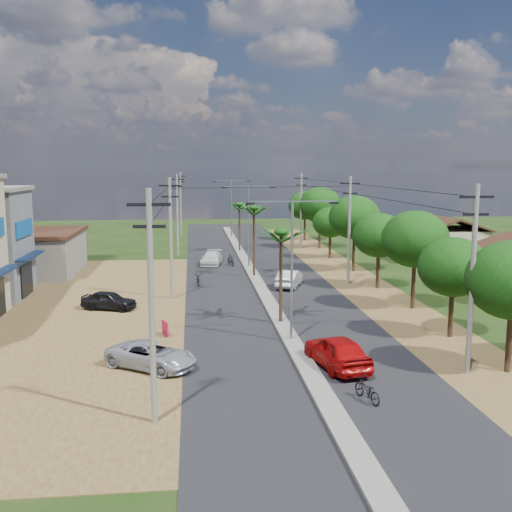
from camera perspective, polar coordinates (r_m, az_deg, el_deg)
The scene contains 36 objects.
ground at distance 34.01m, azimuth 3.36°, elevation -8.19°, with size 160.00×160.00×0.00m, color black.
road at distance 48.42m, azimuth 0.43°, elevation -3.10°, with size 12.00×110.00×0.04m, color black.
median at distance 51.33m, azimuth 0.05°, elevation -2.35°, with size 1.00×90.00×0.18m, color #605E56.
dirt_lot_west at distance 42.37m, azimuth -19.09°, elevation -5.27°, with size 18.00×46.00×0.04m, color #4F3B1B.
dirt_shoulder_east at distance 50.10m, azimuth 10.15°, elevation -2.85°, with size 5.00×90.00×0.03m, color #4F3B1B.
low_shed at distance 58.75m, azimuth -21.45°, elevation 0.29°, with size 10.40×10.40×3.95m.
house_east_far at distance 66.09m, azimuth 17.48°, elevation 1.72°, with size 7.60×7.50×4.60m.
tree_east_b at distance 35.80m, azimuth 18.27°, elevation -1.01°, with size 4.00×4.00×5.83m.
tree_east_c at distance 42.24m, azimuth 14.92°, elevation 1.56°, with size 4.60×4.60×6.83m.
tree_east_d at distance 48.75m, azimuth 11.62°, elevation 1.95°, with size 4.20×4.20×6.13m.
tree_east_e at distance 56.37m, azimuth 9.37°, elevation 3.64°, with size 4.80×4.80×7.14m.
tree_east_f at distance 64.09m, azimuth 7.09°, elevation 3.19°, with size 3.80×3.80×5.52m.
tree_east_g at distance 71.90m, azimuth 6.12°, elevation 4.86°, with size 5.00×5.00×7.38m.
tree_east_h at distance 79.70m, azimuth 4.68°, elevation 4.80°, with size 4.40×4.40×6.52m.
palm_median_near at distance 36.77m, azimuth 2.41°, elevation 1.90°, with size 2.00×2.00×6.15m.
palm_median_mid at distance 52.54m, azimuth -0.19°, elevation 4.29°, with size 2.00×2.00×6.55m.
palm_median_far at distance 68.48m, azimuth -1.59°, elevation 4.74°, with size 2.00×2.00×5.85m.
streetlight_near at distance 32.96m, azimuth 3.44°, elevation -0.20°, with size 5.10×0.18×8.00m.
streetlight_mid at distance 57.59m, azimuth -0.71°, elevation 3.55°, with size 5.10×0.18×8.00m.
streetlight_far at distance 82.45m, azimuth -2.37°, elevation 5.05°, with size 5.10×0.18×8.00m.
utility_pole_w_a at distance 22.73m, azimuth -9.93°, elevation -4.36°, with size 1.60×0.24×9.00m.
utility_pole_w_b at distance 44.43m, azimuth -8.12°, elevation 1.95°, with size 1.60×0.24×9.00m.
utility_pole_w_c at distance 66.32m, azimuth -7.50°, elevation 4.11°, with size 1.60×0.24×9.00m.
utility_pole_w_d at distance 87.27m, azimuth -7.20°, elevation 5.16°, with size 1.60×0.24×9.00m.
utility_pole_e_a at distance 29.58m, azimuth 19.92°, elevation -1.76°, with size 1.60×0.24×9.00m.
utility_pole_e_b at distance 50.08m, azimuth 8.87°, elevation 2.67°, with size 1.60×0.24×9.00m.
utility_pole_e_c at distance 71.48m, azimuth 4.31°, elevation 4.47°, with size 1.60×0.24×9.00m.
car_red_near at distance 29.82m, azimuth 7.72°, elevation -9.05°, with size 1.91×4.75×1.62m, color #990808.
car_silver_mid at distance 48.86m, azimuth 3.19°, elevation -2.18°, with size 1.51×4.32×1.42m, color #A3A7AB.
car_white_far at distance 59.98m, azimuth -4.25°, elevation -0.25°, with size 1.83×4.49×1.30m, color #B5B6B1.
car_parked_silver at distance 29.95m, azimuth -9.91°, elevation -9.37°, with size 2.12×4.61×1.28m, color #A3A7AB.
car_parked_dark at distance 42.41m, azimuth -13.84°, elevation -4.16°, with size 1.52×3.78×1.29m, color black.
moto_rider_east at distance 26.08m, azimuth 10.52°, elevation -12.53°, with size 0.63×1.80×0.94m, color black.
moto_rider_west_a at distance 49.80m, azimuth -5.54°, elevation -2.25°, with size 0.66×1.90×1.00m, color black.
moto_rider_west_b at distance 59.23m, azimuth -2.44°, elevation -0.43°, with size 0.54×1.90×1.14m, color black.
roadside_sign at distance 35.41m, azimuth -8.65°, elevation -6.87°, with size 0.42×1.02×0.88m.
Camera 1 is at (-5.46, -32.12, 9.77)m, focal length 42.00 mm.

